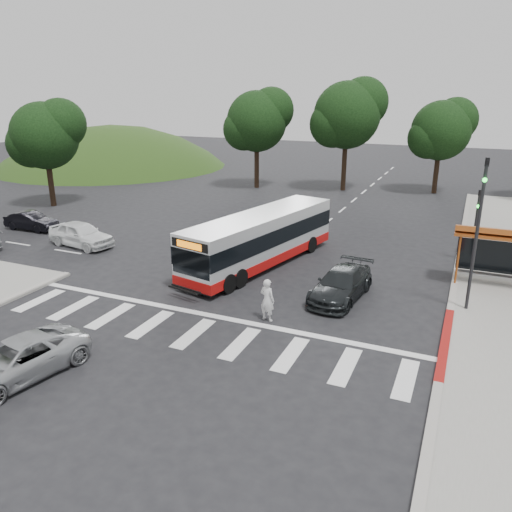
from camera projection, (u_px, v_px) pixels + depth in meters
The scene contains 19 objects.
ground at pixel (247, 289), 23.68m from camera, with size 140.00×140.00×0.00m, color black.
sidewalk_east at pixel (498, 267), 26.42m from camera, with size 4.00×40.00×0.12m, color gray.
curb_east at pixel (458, 262), 27.18m from camera, with size 0.30×40.00×0.15m, color #9E9991.
curb_east_red at pixel (445, 343), 18.49m from camera, with size 0.32×6.00×0.15m, color maroon.
hillside_nw at pixel (114, 166), 61.94m from camera, with size 44.00×44.00×10.00m, color #264416.
crosswalk_ladder at pixel (194, 333), 19.34m from camera, with size 18.00×2.60×0.01m, color silver.
bus_shelter at pixel (503, 239), 23.26m from camera, with size 4.20×1.60×2.86m.
traffic_signal_ne_tall at pixel (478, 223), 20.10m from camera, with size 0.18×0.37×6.50m.
traffic_signal_ne_short at pixel (476, 218), 26.62m from camera, with size 0.18×0.37×4.00m.
tree_north_a at pixel (348, 114), 44.87m from camera, with size 6.60×6.15×10.17m.
tree_north_b at pixel (442, 130), 43.96m from camera, with size 5.72×5.33×8.43m.
tree_north_c at pixel (258, 120), 46.38m from camera, with size 6.16×5.74×9.30m.
tree_west_a at pixel (46, 135), 38.99m from camera, with size 5.72×5.33×8.43m.
transit_bus at pixel (261, 240), 26.53m from camera, with size 2.35×10.86×2.81m, color silver, non-canonical shape.
pedestrian at pixel (267, 300), 20.18m from camera, with size 0.66×0.43×1.80m, color silver.
dark_sedan at pixel (341, 284), 22.43m from camera, with size 1.88×4.62×1.34m, color black.
silver_suv_south at pixel (17, 360), 16.22m from camera, with size 2.13×4.62×1.28m, color #B4B6B9.
west_car_white at pixel (81, 234), 29.95m from camera, with size 1.76×4.38×1.49m, color white.
west_car_black at pixel (31, 221), 33.50m from camera, with size 1.30×3.73×1.23m, color black.
Camera 1 is at (9.20, -19.96, 8.98)m, focal length 35.00 mm.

